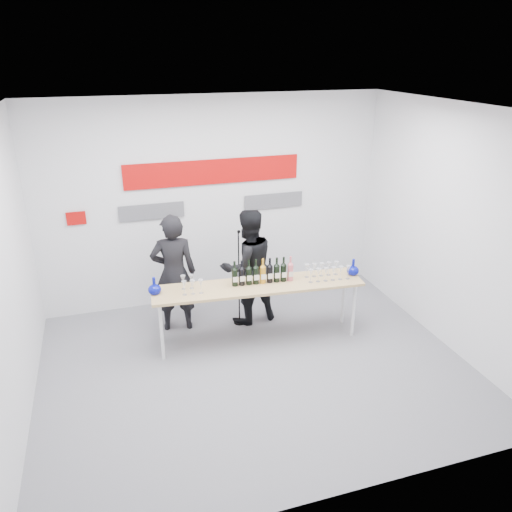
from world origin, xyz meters
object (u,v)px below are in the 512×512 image
Objects in this scene: tasting_table at (258,289)px; presenter_left at (174,273)px; presenter_right at (248,267)px; mic_stand at (239,296)px.

tasting_table is 1.66× the size of presenter_left.
tasting_table is at bearing 154.12° from presenter_left.
tasting_table is 0.56m from presenter_right.
tasting_table is at bearing 77.78° from presenter_right.
presenter_left is at bearing -14.44° from presenter_right.
presenter_left is 1.00× the size of presenter_right.
presenter_right is (0.99, -0.08, -0.00)m from presenter_left.
tasting_table is 0.59m from mic_stand.
presenter_left reaches higher than tasting_table.
mic_stand reaches higher than tasting_table.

